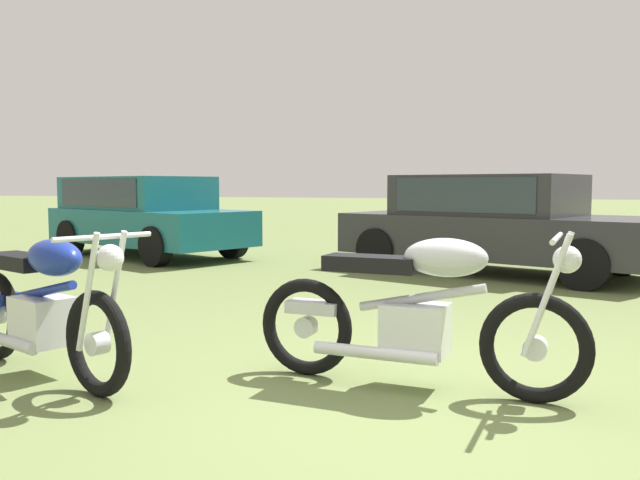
{
  "coord_description": "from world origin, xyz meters",
  "views": [
    {
      "loc": [
        0.76,
        -3.81,
        1.28
      ],
      "look_at": [
        -0.74,
        0.59,
        0.9
      ],
      "focal_mm": 37.42,
      "sensor_mm": 36.0,
      "label": 1
    }
  ],
  "objects_px": {
    "motorcycle_blue": "(42,306)",
    "car_charcoal": "(493,218)",
    "motorcycle_silver": "(417,313)",
    "car_teal": "(143,210)"
  },
  "relations": [
    {
      "from": "motorcycle_silver",
      "to": "car_teal",
      "type": "bearing_deg",
      "value": 139.14
    },
    {
      "from": "motorcycle_blue",
      "to": "motorcycle_silver",
      "type": "distance_m",
      "value": 2.48
    },
    {
      "from": "motorcycle_silver",
      "to": "motorcycle_blue",
      "type": "bearing_deg",
      "value": -162.79
    },
    {
      "from": "motorcycle_blue",
      "to": "motorcycle_silver",
      "type": "height_order",
      "value": "same"
    },
    {
      "from": "motorcycle_blue",
      "to": "car_teal",
      "type": "relative_size",
      "value": 0.44
    },
    {
      "from": "motorcycle_blue",
      "to": "car_charcoal",
      "type": "distance_m",
      "value": 6.92
    },
    {
      "from": "car_teal",
      "to": "motorcycle_blue",
      "type": "bearing_deg",
      "value": -38.79
    },
    {
      "from": "motorcycle_silver",
      "to": "car_charcoal",
      "type": "height_order",
      "value": "car_charcoal"
    },
    {
      "from": "motorcycle_blue",
      "to": "car_charcoal",
      "type": "bearing_deg",
      "value": 90.86
    },
    {
      "from": "motorcycle_blue",
      "to": "motorcycle_silver",
      "type": "bearing_deg",
      "value": 34.15
    }
  ]
}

